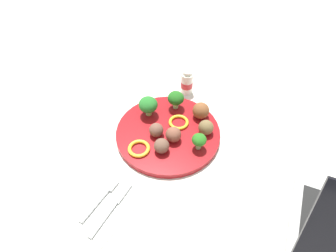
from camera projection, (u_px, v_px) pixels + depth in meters
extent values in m
plane|color=silver|center=(168.00, 135.00, 0.78)|extent=(4.00, 4.00, 0.00)
cylinder|color=maroon|center=(168.00, 133.00, 0.77)|extent=(0.28, 0.28, 0.02)
cylinder|color=#96CE82|center=(176.00, 105.00, 0.82)|extent=(0.01, 0.01, 0.02)
ellipsoid|color=#21611C|center=(176.00, 98.00, 0.80)|extent=(0.05, 0.05, 0.04)
cylinder|color=#99C07E|center=(198.00, 145.00, 0.72)|extent=(0.01, 0.01, 0.02)
ellipsoid|color=#28701F|center=(199.00, 140.00, 0.70)|extent=(0.04, 0.04, 0.03)
cylinder|color=#9AC268|center=(149.00, 112.00, 0.80)|extent=(0.02, 0.02, 0.02)
ellipsoid|color=#26732A|center=(148.00, 105.00, 0.78)|extent=(0.05, 0.05, 0.04)
sphere|color=brown|center=(201.00, 111.00, 0.78)|extent=(0.05, 0.05, 0.05)
sphere|color=brown|center=(162.00, 146.00, 0.70)|extent=(0.04, 0.04, 0.04)
sphere|color=brown|center=(173.00, 135.00, 0.73)|extent=(0.04, 0.04, 0.04)
sphere|color=brown|center=(156.00, 130.00, 0.74)|extent=(0.04, 0.04, 0.04)
sphere|color=brown|center=(206.00, 127.00, 0.75)|extent=(0.04, 0.04, 0.04)
torus|color=yellow|center=(179.00, 122.00, 0.78)|extent=(0.08, 0.08, 0.01)
torus|color=yellow|center=(139.00, 148.00, 0.72)|extent=(0.06, 0.06, 0.01)
cube|color=white|center=(105.00, 205.00, 0.63)|extent=(0.18, 0.13, 0.01)
cube|color=silver|center=(94.00, 205.00, 0.63)|extent=(0.09, 0.01, 0.01)
cube|color=silver|center=(111.00, 185.00, 0.66)|extent=(0.03, 0.02, 0.01)
cube|color=silver|center=(103.00, 219.00, 0.60)|extent=(0.09, 0.02, 0.01)
cube|color=silver|center=(122.00, 192.00, 0.65)|extent=(0.06, 0.02, 0.01)
cylinder|color=white|center=(187.00, 83.00, 0.87)|extent=(0.04, 0.04, 0.07)
cylinder|color=red|center=(187.00, 84.00, 0.88)|extent=(0.04, 0.04, 0.02)
cylinder|color=silver|center=(187.00, 73.00, 0.84)|extent=(0.03, 0.03, 0.01)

